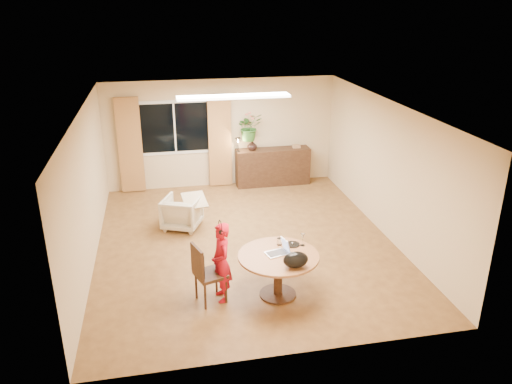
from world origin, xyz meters
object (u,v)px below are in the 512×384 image
at_px(dining_table, 278,264).
at_px(dining_chair, 210,273).
at_px(sideboard, 273,167).
at_px(child, 221,262).
at_px(armchair, 182,212).

distance_m(dining_table, dining_chair, 1.05).
xyz_separation_m(dining_chair, sideboard, (2.09, 4.81, -0.03)).
relative_size(dining_chair, child, 0.77).
relative_size(dining_chair, armchair, 1.36).
relative_size(armchair, sideboard, 0.39).
xyz_separation_m(dining_table, dining_chair, (-1.04, 0.06, -0.07)).
height_order(dining_table, dining_chair, dining_chair).
bearing_deg(child, dining_chair, -91.61).
height_order(dining_table, armchair, dining_table).
xyz_separation_m(dining_table, child, (-0.87, 0.08, 0.08)).
bearing_deg(dining_chair, child, -11.20).
xyz_separation_m(dining_chair, armchair, (-0.27, 2.72, -0.16)).
height_order(armchair, sideboard, sideboard).
distance_m(dining_table, sideboard, 4.98).
relative_size(dining_table, child, 0.98).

